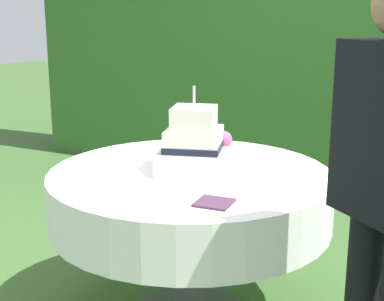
{
  "coord_description": "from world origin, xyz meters",
  "views": [
    {
      "loc": [
        1.15,
        -2.27,
        1.5
      ],
      "look_at": [
        0.01,
        0.01,
        0.84
      ],
      "focal_mm": 53.03,
      "sensor_mm": 36.0,
      "label": 1
    }
  ],
  "objects_px": {
    "cake_table": "(190,198)",
    "serving_plate_far": "(85,172)",
    "wedding_cake": "(195,146)",
    "napkin_stack": "(214,203)",
    "serving_plate_right": "(144,152)",
    "serving_plate_left": "(218,148)",
    "serving_plate_near": "(273,181)"
  },
  "relations": [
    {
      "from": "serving_plate_far",
      "to": "serving_plate_left",
      "type": "height_order",
      "value": "same"
    },
    {
      "from": "cake_table",
      "to": "wedding_cake",
      "type": "xyz_separation_m",
      "value": [
        0.01,
        0.02,
        0.25
      ]
    },
    {
      "from": "cake_table",
      "to": "serving_plate_near",
      "type": "relative_size",
      "value": 12.87
    },
    {
      "from": "serving_plate_near",
      "to": "serving_plate_right",
      "type": "bearing_deg",
      "value": 167.22
    },
    {
      "from": "cake_table",
      "to": "napkin_stack",
      "type": "relative_size",
      "value": 9.63
    },
    {
      "from": "wedding_cake",
      "to": "serving_plate_left",
      "type": "xyz_separation_m",
      "value": [
        -0.07,
        0.42,
        -0.11
      ]
    },
    {
      "from": "cake_table",
      "to": "wedding_cake",
      "type": "bearing_deg",
      "value": 60.41
    },
    {
      "from": "napkin_stack",
      "to": "serving_plate_far",
      "type": "bearing_deg",
      "value": 170.86
    },
    {
      "from": "cake_table",
      "to": "serving_plate_far",
      "type": "distance_m",
      "value": 0.5
    },
    {
      "from": "wedding_cake",
      "to": "serving_plate_far",
      "type": "height_order",
      "value": "wedding_cake"
    },
    {
      "from": "serving_plate_left",
      "to": "cake_table",
      "type": "bearing_deg",
      "value": -82.79
    },
    {
      "from": "wedding_cake",
      "to": "serving_plate_right",
      "type": "height_order",
      "value": "wedding_cake"
    },
    {
      "from": "cake_table",
      "to": "serving_plate_far",
      "type": "xyz_separation_m",
      "value": [
        -0.42,
        -0.24,
        0.14
      ]
    },
    {
      "from": "serving_plate_right",
      "to": "cake_table",
      "type": "bearing_deg",
      "value": -26.96
    },
    {
      "from": "cake_table",
      "to": "serving_plate_right",
      "type": "relative_size",
      "value": 9.35
    },
    {
      "from": "serving_plate_right",
      "to": "napkin_stack",
      "type": "bearing_deg",
      "value": -39.69
    },
    {
      "from": "wedding_cake",
      "to": "serving_plate_right",
      "type": "xyz_separation_m",
      "value": [
        -0.38,
        0.16,
        -0.11
      ]
    },
    {
      "from": "serving_plate_near",
      "to": "napkin_stack",
      "type": "distance_m",
      "value": 0.39
    },
    {
      "from": "serving_plate_near",
      "to": "serving_plate_far",
      "type": "height_order",
      "value": "same"
    },
    {
      "from": "napkin_stack",
      "to": "serving_plate_right",
      "type": "bearing_deg",
      "value": 140.31
    },
    {
      "from": "cake_table",
      "to": "napkin_stack",
      "type": "bearing_deg",
      "value": -51.2
    },
    {
      "from": "cake_table",
      "to": "serving_plate_left",
      "type": "relative_size",
      "value": 11.54
    },
    {
      "from": "serving_plate_right",
      "to": "napkin_stack",
      "type": "xyz_separation_m",
      "value": [
        0.66,
        -0.54,
        -0.0
      ]
    },
    {
      "from": "wedding_cake",
      "to": "serving_plate_left",
      "type": "bearing_deg",
      "value": 99.35
    },
    {
      "from": "serving_plate_near",
      "to": "serving_plate_right",
      "type": "relative_size",
      "value": 0.73
    },
    {
      "from": "wedding_cake",
      "to": "napkin_stack",
      "type": "height_order",
      "value": "wedding_cake"
    },
    {
      "from": "wedding_cake",
      "to": "serving_plate_right",
      "type": "bearing_deg",
      "value": 156.68
    },
    {
      "from": "cake_table",
      "to": "serving_plate_right",
      "type": "distance_m",
      "value": 0.44
    },
    {
      "from": "serving_plate_far",
      "to": "serving_plate_left",
      "type": "distance_m",
      "value": 0.78
    },
    {
      "from": "serving_plate_far",
      "to": "serving_plate_right",
      "type": "bearing_deg",
      "value": 83.12
    },
    {
      "from": "serving_plate_left",
      "to": "napkin_stack",
      "type": "bearing_deg",
      "value": -66.79
    },
    {
      "from": "cake_table",
      "to": "wedding_cake",
      "type": "distance_m",
      "value": 0.25
    }
  ]
}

